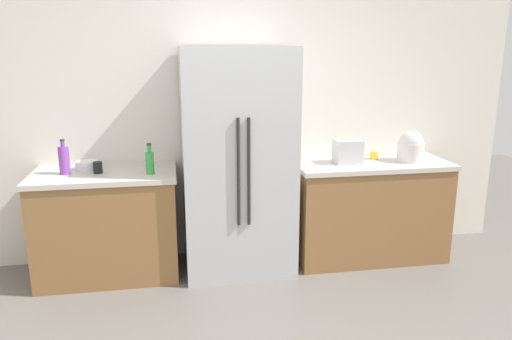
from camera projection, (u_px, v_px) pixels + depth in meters
kitchen_back_panel at (224, 85)px, 4.28m from camera, size 5.27×0.10×3.06m
counter_left at (108, 224)px, 4.03m from camera, size 1.14×0.64×0.88m
counter_right at (368, 209)px, 4.40m from camera, size 1.35×0.64×0.88m
refrigerator at (238, 162)px, 4.05m from camera, size 0.90×0.69×1.86m
toaster at (348, 151)px, 4.21m from camera, size 0.23×0.18×0.20m
rice_cooker at (411, 147)px, 4.27m from camera, size 0.23×0.23×0.27m
bottle_a at (150, 162)px, 3.85m from camera, size 0.06×0.06×0.24m
bottle_b at (64, 160)px, 3.84m from camera, size 0.08×0.08×0.28m
cup_a at (374, 155)px, 4.37m from camera, size 0.07×0.07×0.07m
cup_b at (98, 167)px, 3.88m from camera, size 0.07×0.07×0.09m
bowl_a at (87, 165)px, 4.01m from camera, size 0.18×0.18×0.07m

